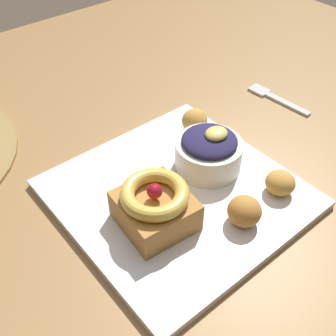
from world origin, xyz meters
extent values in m
cube|color=olive|center=(0.00, 0.00, 0.71)|extent=(1.51, 0.97, 0.04)
cylinder|color=olive|center=(0.66, 0.40, 0.34)|extent=(0.07, 0.07, 0.69)
cube|color=white|center=(0.01, -0.17, 0.74)|extent=(0.30, 0.30, 0.01)
cube|color=#B77F3D|center=(-0.05, -0.20, 0.76)|extent=(0.09, 0.09, 0.04)
torus|color=#E5BC4C|center=(-0.05, -0.20, 0.79)|extent=(0.09, 0.09, 0.02)
sphere|color=maroon|center=(-0.05, -0.20, 0.80)|extent=(0.02, 0.02, 0.02)
cylinder|color=silver|center=(0.07, -0.16, 0.76)|extent=(0.10, 0.10, 0.04)
ellipsoid|color=#28234C|center=(0.07, -0.16, 0.79)|extent=(0.08, 0.08, 0.02)
ellipsoid|color=#EAD666|center=(0.08, -0.17, 0.80)|extent=(0.03, 0.03, 0.01)
ellipsoid|color=gold|center=(0.11, -0.26, 0.76)|extent=(0.04, 0.04, 0.03)
ellipsoid|color=#BC7F38|center=(0.04, -0.27, 0.76)|extent=(0.04, 0.04, 0.04)
ellipsoid|color=gold|center=(0.12, -0.08, 0.76)|extent=(0.04, 0.04, 0.04)
cube|color=silver|center=(0.30, -0.13, 0.73)|extent=(0.02, 0.09, 0.00)
cube|color=silver|center=(0.30, -0.06, 0.73)|extent=(0.03, 0.04, 0.00)
camera|label=1|loc=(-0.26, -0.47, 1.15)|focal=44.54mm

